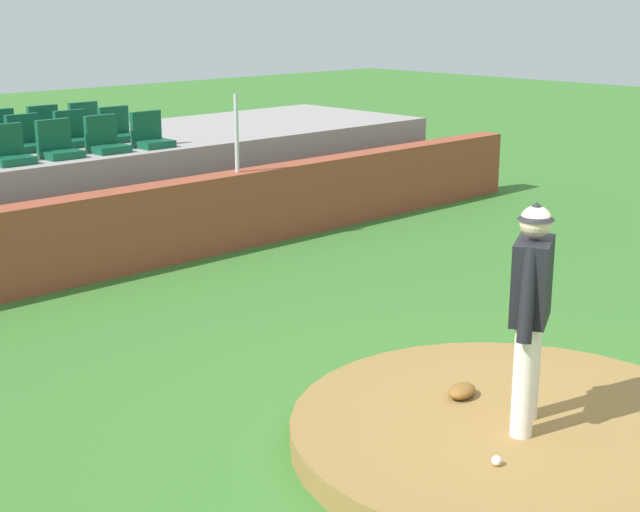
{
  "coord_description": "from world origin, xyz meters",
  "views": [
    {
      "loc": [
        -5.79,
        -3.84,
        3.38
      ],
      "look_at": [
        0.0,
        2.23,
        1.1
      ],
      "focal_mm": 53.27,
      "sensor_mm": 36.0,
      "label": 1
    }
  ],
  "objects_px": {
    "stadium_chair_16": "(47,129)",
    "stadium_chair_17": "(87,125)",
    "pitcher": "(531,299)",
    "stadium_chair_2": "(9,152)",
    "stadium_chair_11": "(118,130)",
    "stadium_chair_5": "(150,136)",
    "stadium_chair_10": "(74,135)",
    "baseball": "(497,461)",
    "stadium_chair_4": "(105,141)",
    "stadium_chair_15": "(2,134)",
    "stadium_chair_3": "(58,146)",
    "fielding_glove": "(462,391)",
    "stadium_chair_9": "(27,140)"
  },
  "relations": [
    {
      "from": "stadium_chair_5",
      "to": "stadium_chair_10",
      "type": "relative_size",
      "value": 1.0
    },
    {
      "from": "pitcher",
      "to": "stadium_chair_16",
      "type": "height_order",
      "value": "pitcher"
    },
    {
      "from": "stadium_chair_9",
      "to": "stadium_chair_17",
      "type": "relative_size",
      "value": 1.0
    },
    {
      "from": "stadium_chair_10",
      "to": "stadium_chair_11",
      "type": "distance_m",
      "value": 0.72
    },
    {
      "from": "stadium_chair_5",
      "to": "pitcher",
      "type": "bearing_deg",
      "value": 76.79
    },
    {
      "from": "fielding_glove",
      "to": "stadium_chair_4",
      "type": "distance_m",
      "value": 7.21
    },
    {
      "from": "stadium_chair_10",
      "to": "stadium_chair_16",
      "type": "xyz_separation_m",
      "value": [
        0.02,
        0.84,
        0.0
      ]
    },
    {
      "from": "stadium_chair_4",
      "to": "stadium_chair_11",
      "type": "relative_size",
      "value": 1.0
    },
    {
      "from": "pitcher",
      "to": "fielding_glove",
      "type": "xyz_separation_m",
      "value": [
        0.09,
        0.67,
        -0.97
      ]
    },
    {
      "from": "stadium_chair_5",
      "to": "stadium_chair_10",
      "type": "height_order",
      "value": "same"
    },
    {
      "from": "stadium_chair_2",
      "to": "stadium_chair_11",
      "type": "bearing_deg",
      "value": -158.93
    },
    {
      "from": "stadium_chair_3",
      "to": "stadium_chair_5",
      "type": "distance_m",
      "value": 1.43
    },
    {
      "from": "stadium_chair_15",
      "to": "fielding_glove",
      "type": "bearing_deg",
      "value": 88.08
    },
    {
      "from": "stadium_chair_4",
      "to": "stadium_chair_15",
      "type": "distance_m",
      "value": 1.81
    },
    {
      "from": "stadium_chair_4",
      "to": "stadium_chair_11",
      "type": "xyz_separation_m",
      "value": [
        0.71,
        0.82,
        0.0
      ]
    },
    {
      "from": "stadium_chair_5",
      "to": "stadium_chair_15",
      "type": "xyz_separation_m",
      "value": [
        -1.42,
        1.7,
        0.0
      ]
    },
    {
      "from": "stadium_chair_3",
      "to": "stadium_chair_10",
      "type": "distance_m",
      "value": 1.09
    },
    {
      "from": "baseball",
      "to": "stadium_chair_4",
      "type": "bearing_deg",
      "value": 77.49
    },
    {
      "from": "stadium_chair_3",
      "to": "stadium_chair_5",
      "type": "xyz_separation_m",
      "value": [
        1.43,
        -0.05,
        0.0
      ]
    },
    {
      "from": "stadium_chair_4",
      "to": "stadium_chair_16",
      "type": "relative_size",
      "value": 1.0
    },
    {
      "from": "stadium_chair_2",
      "to": "stadium_chair_10",
      "type": "distance_m",
      "value": 1.64
    },
    {
      "from": "stadium_chair_11",
      "to": "stadium_chair_15",
      "type": "xyz_separation_m",
      "value": [
        -1.42,
        0.85,
        0.0
      ]
    },
    {
      "from": "baseball",
      "to": "stadium_chair_9",
      "type": "height_order",
      "value": "stadium_chair_9"
    },
    {
      "from": "stadium_chair_9",
      "to": "stadium_chair_15",
      "type": "distance_m",
      "value": 0.82
    },
    {
      "from": "stadium_chair_5",
      "to": "stadium_chair_10",
      "type": "bearing_deg",
      "value": -50.55
    },
    {
      "from": "stadium_chair_17",
      "to": "stadium_chair_2",
      "type": "bearing_deg",
      "value": 38.47
    },
    {
      "from": "stadium_chair_3",
      "to": "stadium_chair_5",
      "type": "relative_size",
      "value": 1.0
    },
    {
      "from": "stadium_chair_2",
      "to": "stadium_chair_5",
      "type": "relative_size",
      "value": 1.0
    },
    {
      "from": "stadium_chair_16",
      "to": "stadium_chair_17",
      "type": "distance_m",
      "value": 0.69
    },
    {
      "from": "stadium_chair_10",
      "to": "baseball",
      "type": "bearing_deg",
      "value": 78.67
    },
    {
      "from": "stadium_chair_16",
      "to": "stadium_chair_9",
      "type": "bearing_deg",
      "value": 47.95
    },
    {
      "from": "stadium_chair_5",
      "to": "stadium_chair_3",
      "type": "bearing_deg",
      "value": -1.99
    },
    {
      "from": "pitcher",
      "to": "stadium_chair_10",
      "type": "distance_m",
      "value": 8.63
    },
    {
      "from": "stadium_chair_3",
      "to": "stadium_chair_11",
      "type": "bearing_deg",
      "value": -150.51
    },
    {
      "from": "fielding_glove",
      "to": "stadium_chair_2",
      "type": "relative_size",
      "value": 0.6
    },
    {
      "from": "stadium_chair_10",
      "to": "stadium_chair_16",
      "type": "bearing_deg",
      "value": -91.23
    },
    {
      "from": "stadium_chair_4",
      "to": "stadium_chair_5",
      "type": "distance_m",
      "value": 0.72
    },
    {
      "from": "stadium_chair_5",
      "to": "stadium_chair_11",
      "type": "bearing_deg",
      "value": -89.71
    },
    {
      "from": "pitcher",
      "to": "stadium_chair_9",
      "type": "bearing_deg",
      "value": 60.29
    },
    {
      "from": "stadium_chair_9",
      "to": "stadium_chair_16",
      "type": "xyz_separation_m",
      "value": [
        0.75,
        0.83,
        0.0
      ]
    },
    {
      "from": "stadium_chair_5",
      "to": "fielding_glove",
      "type": "bearing_deg",
      "value": 76.27
    },
    {
      "from": "pitcher",
      "to": "stadium_chair_2",
      "type": "xyz_separation_m",
      "value": [
        -0.32,
        7.72,
        0.27
      ]
    },
    {
      "from": "stadium_chair_2",
      "to": "stadium_chair_5",
      "type": "height_order",
      "value": "same"
    },
    {
      "from": "pitcher",
      "to": "stadium_chair_2",
      "type": "relative_size",
      "value": 3.52
    },
    {
      "from": "stadium_chair_4",
      "to": "stadium_chair_16",
      "type": "height_order",
      "value": "same"
    },
    {
      "from": "stadium_chair_3",
      "to": "stadium_chair_4",
      "type": "bearing_deg",
      "value": 178.31
    },
    {
      "from": "stadium_chair_4",
      "to": "stadium_chair_11",
      "type": "distance_m",
      "value": 1.09
    },
    {
      "from": "stadium_chair_4",
      "to": "stadium_chair_17",
      "type": "relative_size",
      "value": 1.0
    },
    {
      "from": "stadium_chair_15",
      "to": "stadium_chair_16",
      "type": "distance_m",
      "value": 0.72
    },
    {
      "from": "fielding_glove",
      "to": "stadium_chair_17",
      "type": "xyz_separation_m",
      "value": [
        1.7,
        8.72,
        1.24
      ]
    }
  ]
}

